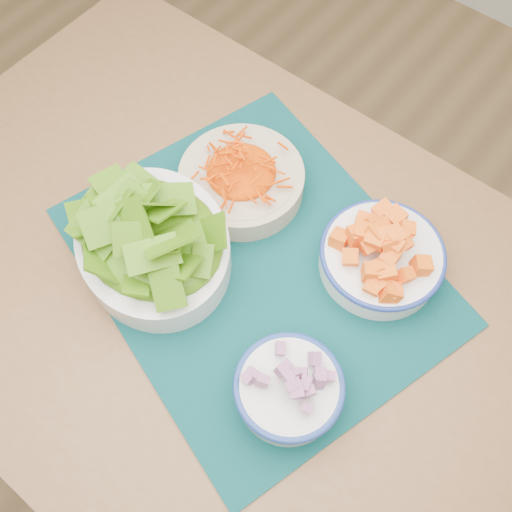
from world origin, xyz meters
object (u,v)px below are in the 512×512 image
at_px(squash_bowl, 383,253).
at_px(onion_bowl, 289,388).
at_px(carrot_bowl, 242,177).
at_px(placemat, 256,265).
at_px(table, 230,302).
at_px(lettuce_bowl, 152,239).

distance_m(squash_bowl, onion_bowl, 0.26).
bearing_deg(carrot_bowl, squash_bowl, 4.84).
height_order(placemat, carrot_bowl, carrot_bowl).
height_order(placemat, squash_bowl, squash_bowl).
distance_m(placemat, squash_bowl, 0.20).
distance_m(carrot_bowl, squash_bowl, 0.27).
distance_m(table, onion_bowl, 0.25).
xyz_separation_m(squash_bowl, onion_bowl, (0.01, -0.26, -0.00)).
distance_m(placemat, lettuce_bowl, 0.17).
height_order(table, lettuce_bowl, lettuce_bowl).
distance_m(placemat, onion_bowl, 0.22).
relative_size(squash_bowl, lettuce_bowl, 0.57).
xyz_separation_m(placemat, carrot_bowl, (-0.11, 0.10, 0.04)).
relative_size(table, placemat, 2.21).
distance_m(squash_bowl, lettuce_bowl, 0.36).
bearing_deg(placemat, carrot_bowl, 154.92).
bearing_deg(carrot_bowl, onion_bowl, -40.11).
height_order(table, carrot_bowl, carrot_bowl).
height_order(table, squash_bowl, squash_bowl).
distance_m(placemat, carrot_bowl, 0.15).
bearing_deg(table, placemat, 66.62).
height_order(placemat, onion_bowl, onion_bowl).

